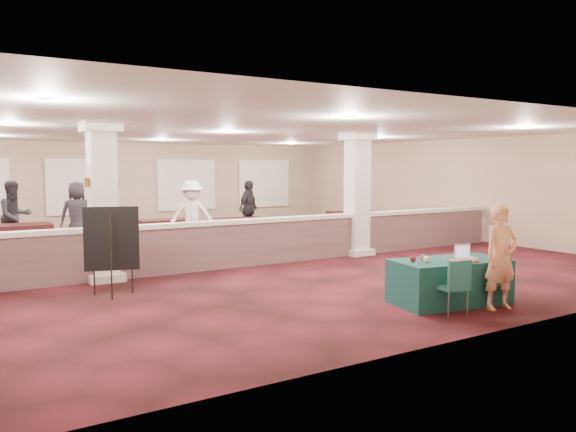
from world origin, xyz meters
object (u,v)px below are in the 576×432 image
conf_chair_side (454,282)px  attendee_a (15,216)px  woman (501,257)px  far_table_back_center (164,230)px  conf_chair_main (496,278)px  far_table_back_left (12,240)px  far_table_front_right (355,221)px  attendee_b (192,214)px  attendee_c (248,209)px  far_table_front_center (236,229)px  attendee_d (78,215)px  easel_board (112,240)px  near_table (450,281)px  far_table_back_right (351,221)px  far_table_front_left (129,247)px

conf_chair_side → attendee_a: 12.19m
woman → far_table_back_center: size_ratio=1.03×
conf_chair_main → far_table_back_left: 12.01m
far_table_front_right → far_table_back_center: (-6.88, 0.82, -0.01)m
far_table_front_right → attendee_b: size_ratio=0.88×
far_table_front_right → attendee_a: (-11.08, 1.00, 0.62)m
attendee_c → conf_chair_side: bearing=-134.9°
far_table_front_right → far_table_front_center: bearing=180.0°
attendee_d → conf_chair_main: bearing=122.5°
conf_chair_main → attendee_d: (-4.49, 10.58, 0.46)m
conf_chair_side → woman: size_ratio=0.51×
far_table_front_center → far_table_back_left: size_ratio=0.85×
easel_board → far_table_front_center: bearing=66.1°
near_table → attendee_c: (1.27, 9.76, 0.56)m
easel_board → far_table_back_center: 7.64m
conf_chair_main → conf_chair_side: conf_chair_side is taller
woman → attendee_c: (0.88, 10.46, 0.08)m
far_table_back_right → attendee_d: (-9.53, 0.30, 0.61)m
near_table → far_table_back_left: bearing=129.6°
far_table_front_center → far_table_back_center: (-2.09, 0.82, -0.00)m
attendee_a → far_table_back_left: bearing=-122.6°
far_table_back_left → attendee_a: 0.99m
attendee_a → attendee_d: (1.56, -0.50, -0.01)m
far_table_back_left → attendee_c: attendee_c is taller
woman → attendee_a: (-5.98, 11.20, 0.11)m
conf_chair_main → far_table_back_center: 11.06m
far_table_back_left → near_table: bearing=-59.3°
near_table → attendee_d: bearing=120.8°
conf_chair_main → far_table_back_left: bearing=128.1°
attendee_a → conf_chair_side: bearing=-86.3°
far_table_back_left → attendee_b: size_ratio=1.02×
easel_board → far_table_front_right: easel_board is taller
far_table_back_left → easel_board: bearing=-80.6°
conf_chair_side → far_table_front_right: conf_chair_side is taller
far_table_front_center → far_table_front_right: 4.79m
near_table → conf_chair_side: size_ratio=2.21×
far_table_back_center → far_table_front_center: bearing=-21.5°
conf_chair_main → easel_board: 6.61m
far_table_back_center → far_table_back_right: bearing=-5.2°
far_table_front_left → far_table_front_center: (4.21, 2.70, -0.05)m
attendee_c → attendee_d: bearing=142.4°
far_table_back_right → attendee_c: size_ratio=0.90×
conf_chair_main → far_table_back_right: (5.04, 10.28, -0.15)m
woman → easel_board: bearing=150.3°
far_table_back_left → attendee_b: (4.50, -1.33, 0.57)m
far_table_back_center → far_table_back_right: (6.88, -0.62, 0.00)m
near_table → attendee_c: 9.85m
far_table_front_right → far_table_back_left: far_table_back_left is taller
far_table_front_center → attendee_d: bearing=174.0°
far_table_back_right → conf_chair_side: bearing=-120.4°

